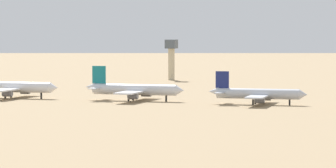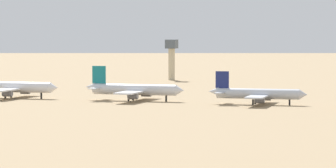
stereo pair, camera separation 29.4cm
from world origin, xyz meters
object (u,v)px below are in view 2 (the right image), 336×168
parked_jet_teal_2 (11,87)px  parked_jet_navy_4 (257,94)px  parked_jet_teal_3 (134,90)px  control_tower (172,56)px

parked_jet_teal_2 → parked_jet_navy_4: parked_jet_teal_2 is taller
parked_jet_teal_3 → parked_jet_navy_4: bearing=-4.7°
parked_jet_teal_2 → parked_jet_teal_3: bearing=0.7°
control_tower → parked_jet_navy_4: bearing=-59.1°
parked_jet_teal_2 → control_tower: 138.12m
parked_jet_teal_3 → parked_jet_navy_4: parked_jet_teal_3 is taller
parked_jet_navy_4 → control_tower: control_tower is taller
parked_jet_teal_2 → parked_jet_teal_3: 47.79m
parked_jet_teal_3 → control_tower: control_tower is taller
parked_jet_teal_2 → control_tower: bearing=81.7°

